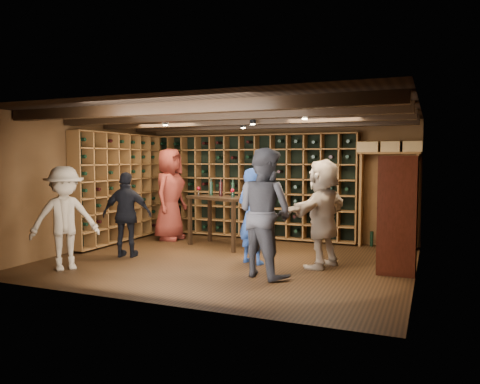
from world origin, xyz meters
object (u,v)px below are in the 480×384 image
at_px(display_cabinet, 397,217).
at_px(guest_red_floral, 170,194).
at_px(tasting_table, 221,203).
at_px(man_blue_shirt, 253,216).
at_px(guest_beige, 323,213).
at_px(guest_woman_black, 127,215).
at_px(man_grey_suit, 265,213).
at_px(guest_khaki, 65,218).

height_order(display_cabinet, guest_red_floral, guest_red_floral).
xyz_separation_m(guest_red_floral, tasting_table, (1.35, -0.33, -0.11)).
distance_m(man_blue_shirt, guest_beige, 1.14).
bearing_deg(guest_woman_black, guest_red_floral, -98.63).
relative_size(man_grey_suit, guest_beige, 1.09).
xyz_separation_m(man_blue_shirt, tasting_table, (-1.12, 1.16, 0.08)).
bearing_deg(man_blue_shirt, guest_woman_black, 25.99).
distance_m(display_cabinet, guest_beige, 1.13).
height_order(man_blue_shirt, guest_woman_black, man_blue_shirt).
bearing_deg(guest_red_floral, guest_beige, -111.16).
bearing_deg(guest_khaki, guest_red_floral, 36.16).
height_order(man_grey_suit, tasting_table, man_grey_suit).
height_order(man_blue_shirt, guest_beige, guest_beige).
distance_m(man_grey_suit, tasting_table, 2.47).
height_order(display_cabinet, man_grey_suit, man_grey_suit).
bearing_deg(guest_woman_black, guest_khaki, 58.92).
distance_m(display_cabinet, man_grey_suit, 2.02).
bearing_deg(tasting_table, display_cabinet, 4.45).
xyz_separation_m(guest_beige, tasting_table, (-2.24, 0.96, 0.00)).
distance_m(man_grey_suit, guest_khaki, 3.13).
xyz_separation_m(man_grey_suit, guest_red_floral, (-2.94, 2.22, 0.03)).
bearing_deg(display_cabinet, guest_woman_black, -172.75).
height_order(guest_woman_black, guest_beige, guest_beige).
height_order(display_cabinet, guest_woman_black, display_cabinet).
height_order(guest_woman_black, tasting_table, guest_woman_black).
bearing_deg(guest_woman_black, display_cabinet, 171.35).
relative_size(guest_woman_black, tasting_table, 1.02).
distance_m(display_cabinet, man_blue_shirt, 2.27).
bearing_deg(guest_khaki, guest_beige, -27.11).
bearing_deg(man_blue_shirt, tasting_table, -29.25).
height_order(man_blue_shirt, tasting_table, man_blue_shirt).
xyz_separation_m(man_blue_shirt, guest_khaki, (-2.55, -1.53, 0.02)).
bearing_deg(guest_khaki, display_cabinet, -32.43).
bearing_deg(guest_red_floral, tasting_table, -105.08).
relative_size(guest_woman_black, guest_beige, 0.87).
bearing_deg(guest_beige, man_blue_shirt, -61.00).
distance_m(man_grey_suit, guest_red_floral, 3.68).
bearing_deg(man_blue_shirt, guest_red_floral, -14.29).
bearing_deg(tasting_table, man_grey_suit, -29.77).
relative_size(guest_red_floral, tasting_table, 1.33).
relative_size(man_grey_suit, guest_khaki, 1.17).
xyz_separation_m(man_grey_suit, tasting_table, (-1.59, 1.89, -0.08)).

